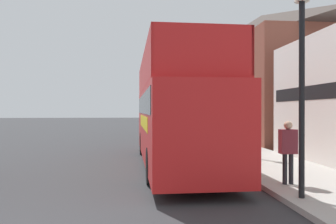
# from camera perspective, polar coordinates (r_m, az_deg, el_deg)

# --- Properties ---
(ground_plane) EXTENTS (144.00, 144.00, 0.00)m
(ground_plane) POSITION_cam_1_polar(r_m,az_deg,el_deg) (24.68, -11.04, -4.66)
(ground_plane) COLOR #333335
(sidewalk) EXTENTS (3.31, 108.00, 0.14)m
(sidewalk) POSITION_cam_1_polar(r_m,az_deg,el_deg) (22.12, 7.74, -5.04)
(sidewalk) COLOR #ADAAA3
(sidewalk) RESTS_ON ground_plane
(brick_terrace_rear) EXTENTS (6.00, 16.31, 9.54)m
(brick_terrace_rear) POSITION_cam_1_polar(r_m,az_deg,el_deg) (26.69, 15.97, 5.97)
(brick_terrace_rear) COLOR brown
(brick_terrace_rear) RESTS_ON ground_plane
(tour_bus) EXTENTS (2.73, 10.72, 4.16)m
(tour_bus) POSITION_cam_1_polar(r_m,az_deg,el_deg) (12.69, 1.16, -0.90)
(tour_bus) COLOR red
(tour_bus) RESTS_ON ground_plane
(parked_car_ahead_of_bus) EXTENTS (1.96, 4.62, 1.31)m
(parked_car_ahead_of_bus) POSITION_cam_1_polar(r_m,az_deg,el_deg) (21.69, 0.43, -3.68)
(parked_car_ahead_of_bus) COLOR maroon
(parked_car_ahead_of_bus) RESTS_ON ground_plane
(pedestrian_third) EXTENTS (0.44, 0.24, 1.70)m
(pedestrian_third) POSITION_cam_1_polar(r_m,az_deg,el_deg) (9.37, 20.17, -5.60)
(pedestrian_third) COLOR #232328
(pedestrian_third) RESTS_ON sidewalk
(lamp_post_nearest) EXTENTS (0.35, 0.35, 5.11)m
(lamp_post_nearest) POSITION_cam_1_polar(r_m,az_deg,el_deg) (8.14, 22.28, 10.95)
(lamp_post_nearest) COLOR black
(lamp_post_nearest) RESTS_ON sidewalk
(lamp_post_second) EXTENTS (0.35, 0.35, 5.20)m
(lamp_post_second) POSITION_cam_1_polar(r_m,az_deg,el_deg) (15.26, 9.81, 6.15)
(lamp_post_second) COLOR black
(lamp_post_second) RESTS_ON sidewalk
(lamp_post_third) EXTENTS (0.35, 0.35, 4.42)m
(lamp_post_third) POSITION_cam_1_polar(r_m,az_deg,el_deg) (22.59, 4.52, 3.04)
(lamp_post_third) COLOR black
(lamp_post_third) RESTS_ON sidewalk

